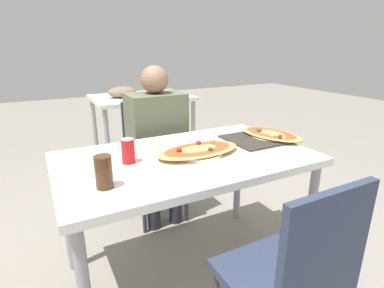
{
  "coord_description": "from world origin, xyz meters",
  "views": [
    {
      "loc": [
        -0.67,
        -1.34,
        1.31
      ],
      "look_at": [
        0.03,
        -0.0,
        0.81
      ],
      "focal_mm": 28.0,
      "sensor_mm": 36.0,
      "label": 1
    }
  ],
  "objects_px": {
    "person_seated": "(157,134)",
    "dining_table": "(186,168)",
    "soda_can": "(128,151)",
    "chair_far_seated": "(153,154)",
    "pizza_main": "(198,150)",
    "pizza_second": "(271,134)",
    "drink_glass": "(104,172)",
    "chair_near_camera": "(292,276)"
  },
  "relations": [
    {
      "from": "chair_near_camera",
      "to": "person_seated",
      "type": "xyz_separation_m",
      "value": [
        0.01,
        1.34,
        0.19
      ]
    },
    {
      "from": "drink_glass",
      "to": "pizza_second",
      "type": "xyz_separation_m",
      "value": [
        1.09,
        0.22,
        -0.05
      ]
    },
    {
      "from": "pizza_second",
      "to": "pizza_main",
      "type": "bearing_deg",
      "value": -174.65
    },
    {
      "from": "chair_far_seated",
      "to": "pizza_main",
      "type": "distance_m",
      "value": 0.79
    },
    {
      "from": "pizza_main",
      "to": "drink_glass",
      "type": "distance_m",
      "value": 0.56
    },
    {
      "from": "person_seated",
      "to": "pizza_second",
      "type": "relative_size",
      "value": 2.52
    },
    {
      "from": "soda_can",
      "to": "person_seated",
      "type": "bearing_deg",
      "value": 56.86
    },
    {
      "from": "dining_table",
      "to": "pizza_main",
      "type": "bearing_deg",
      "value": -10.92
    },
    {
      "from": "chair_near_camera",
      "to": "soda_can",
      "type": "height_order",
      "value": "chair_near_camera"
    },
    {
      "from": "soda_can",
      "to": "pizza_second",
      "type": "bearing_deg",
      "value": -0.04
    },
    {
      "from": "dining_table",
      "to": "person_seated",
      "type": "distance_m",
      "value": 0.62
    },
    {
      "from": "drink_glass",
      "to": "pizza_main",
      "type": "bearing_deg",
      "value": 17.84
    },
    {
      "from": "chair_near_camera",
      "to": "pizza_main",
      "type": "relative_size",
      "value": 1.86
    },
    {
      "from": "chair_far_seated",
      "to": "soda_can",
      "type": "bearing_deg",
      "value": 61.49
    },
    {
      "from": "dining_table",
      "to": "pizza_second",
      "type": "distance_m",
      "value": 0.63
    },
    {
      "from": "chair_far_seated",
      "to": "chair_near_camera",
      "type": "bearing_deg",
      "value": 89.64
    },
    {
      "from": "chair_far_seated",
      "to": "soda_can",
      "type": "height_order",
      "value": "chair_far_seated"
    },
    {
      "from": "soda_can",
      "to": "chair_far_seated",
      "type": "bearing_deg",
      "value": 61.49
    },
    {
      "from": "pizza_second",
      "to": "person_seated",
      "type": "bearing_deg",
      "value": 133.6
    },
    {
      "from": "dining_table",
      "to": "pizza_main",
      "type": "relative_size",
      "value": 2.74
    },
    {
      "from": "person_seated",
      "to": "dining_table",
      "type": "bearing_deg",
      "value": 83.21
    },
    {
      "from": "chair_far_seated",
      "to": "pizza_second",
      "type": "distance_m",
      "value": 0.92
    },
    {
      "from": "dining_table",
      "to": "chair_near_camera",
      "type": "distance_m",
      "value": 0.75
    },
    {
      "from": "chair_far_seated",
      "to": "drink_glass",
      "type": "relative_size",
      "value": 6.49
    },
    {
      "from": "chair_far_seated",
      "to": "drink_glass",
      "type": "distance_m",
      "value": 1.11
    },
    {
      "from": "pizza_main",
      "to": "pizza_second",
      "type": "xyz_separation_m",
      "value": [
        0.55,
        0.05,
        -0.0
      ]
    },
    {
      "from": "chair_near_camera",
      "to": "pizza_second",
      "type": "height_order",
      "value": "chair_near_camera"
    },
    {
      "from": "soda_can",
      "to": "dining_table",
      "type": "bearing_deg",
      "value": -7.49
    },
    {
      "from": "soda_can",
      "to": "drink_glass",
      "type": "xyz_separation_m",
      "value": [
        -0.17,
        -0.22,
        0.01
      ]
    },
    {
      "from": "person_seated",
      "to": "drink_glass",
      "type": "xyz_separation_m",
      "value": [
        -0.54,
        -0.8,
        0.12
      ]
    },
    {
      "from": "chair_near_camera",
      "to": "pizza_second",
      "type": "bearing_deg",
      "value": 54.11
    },
    {
      "from": "dining_table",
      "to": "pizza_main",
      "type": "height_order",
      "value": "pizza_main"
    },
    {
      "from": "chair_far_seated",
      "to": "soda_can",
      "type": "relative_size",
      "value": 7.25
    },
    {
      "from": "soda_can",
      "to": "pizza_second",
      "type": "height_order",
      "value": "soda_can"
    },
    {
      "from": "chair_far_seated",
      "to": "pizza_main",
      "type": "xyz_separation_m",
      "value": [
        -0.01,
        -0.74,
        0.26
      ]
    },
    {
      "from": "chair_far_seated",
      "to": "pizza_second",
      "type": "height_order",
      "value": "chair_far_seated"
    },
    {
      "from": "dining_table",
      "to": "chair_far_seated",
      "type": "height_order",
      "value": "chair_far_seated"
    },
    {
      "from": "dining_table",
      "to": "soda_can",
      "type": "distance_m",
      "value": 0.33
    },
    {
      "from": "chair_near_camera",
      "to": "person_seated",
      "type": "relative_size",
      "value": 0.77
    },
    {
      "from": "chair_far_seated",
      "to": "dining_table",
      "type": "bearing_deg",
      "value": 84.28
    },
    {
      "from": "soda_can",
      "to": "pizza_second",
      "type": "xyz_separation_m",
      "value": [
        0.92,
        -0.0,
        -0.04
      ]
    },
    {
      "from": "person_seated",
      "to": "pizza_second",
      "type": "height_order",
      "value": "person_seated"
    }
  ]
}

